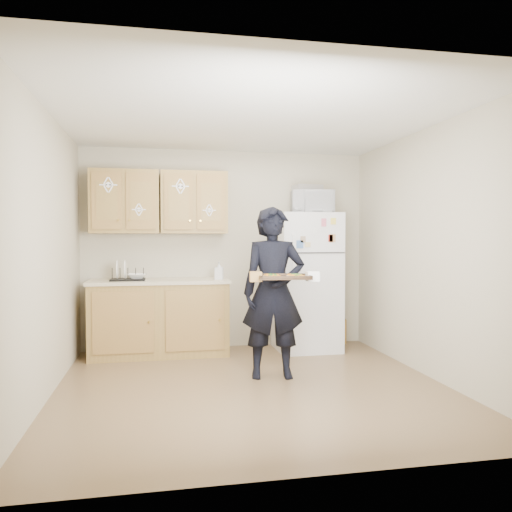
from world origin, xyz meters
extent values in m
plane|color=brown|center=(0.00, 0.00, 0.00)|extent=(3.60, 3.60, 0.00)
plane|color=white|center=(0.00, 0.00, 2.50)|extent=(3.60, 3.60, 0.00)
cube|color=#BDB399|center=(0.00, 1.80, 1.25)|extent=(3.60, 0.04, 2.50)
cube|color=#BDB399|center=(0.00, -1.80, 1.25)|extent=(3.60, 0.04, 2.50)
cube|color=#BDB399|center=(-1.80, 0.00, 1.25)|extent=(0.04, 3.60, 2.50)
cube|color=#BDB399|center=(1.80, 0.00, 1.25)|extent=(0.04, 3.60, 2.50)
cube|color=white|center=(0.95, 1.43, 0.85)|extent=(0.75, 0.70, 1.70)
cube|color=olive|center=(-0.85, 1.48, 0.43)|extent=(1.60, 0.60, 0.86)
cube|color=beige|center=(-0.85, 1.48, 0.88)|extent=(1.64, 0.64, 0.04)
cube|color=olive|center=(-1.25, 1.61, 1.83)|extent=(0.80, 0.33, 0.75)
cube|color=olive|center=(-0.43, 1.61, 1.83)|extent=(0.80, 0.33, 0.75)
cube|color=gold|center=(1.47, 1.67, 0.16)|extent=(0.20, 0.07, 0.32)
imported|color=black|center=(0.27, 0.29, 0.85)|extent=(0.66, 0.48, 1.70)
cube|color=black|center=(0.30, -0.01, 1.02)|extent=(0.51, 0.40, 0.04)
cylinder|color=orange|center=(0.18, -0.08, 1.04)|extent=(0.16, 0.16, 0.02)
cylinder|color=orange|center=(0.40, -0.10, 1.04)|extent=(0.16, 0.16, 0.02)
cylinder|color=orange|center=(0.20, 0.08, 1.04)|extent=(0.16, 0.16, 0.02)
cylinder|color=orange|center=(0.42, 0.06, 1.04)|extent=(0.16, 0.16, 0.02)
imported|color=white|center=(1.01, 1.38, 1.84)|extent=(0.55, 0.41, 0.28)
cube|color=#B4B4BB|center=(0.95, 1.41, 2.01)|extent=(0.35, 0.27, 0.07)
cube|color=black|center=(-1.21, 1.44, 0.98)|extent=(0.39, 0.30, 0.16)
imported|color=white|center=(-1.11, 1.44, 0.95)|extent=(0.24, 0.24, 0.06)
imported|color=white|center=(-0.15, 1.37, 1.01)|extent=(0.12, 0.12, 0.21)
camera|label=1|loc=(-0.85, -4.54, 1.39)|focal=35.00mm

